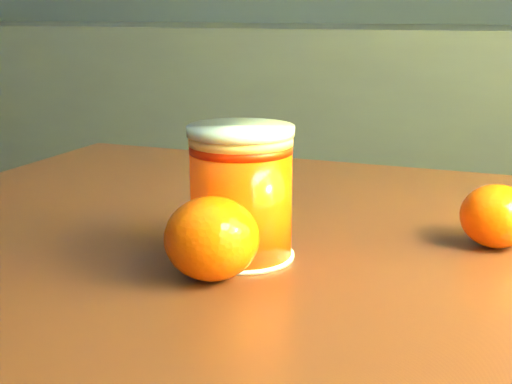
% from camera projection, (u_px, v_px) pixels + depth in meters
% --- Properties ---
extents(kitchen_counter, '(3.15, 0.60, 0.90)m').
position_uv_depth(kitchen_counter, '(123.00, 175.00, 2.18)').
color(kitchen_counter, '#4B4A4F').
rests_on(kitchen_counter, ground).
extents(table, '(1.00, 0.71, 0.75)m').
position_uv_depth(table, '(374.00, 364.00, 0.60)').
color(table, '#592816').
rests_on(table, ground).
extents(juice_glass, '(0.08, 0.08, 0.11)m').
position_uv_depth(juice_glass, '(241.00, 194.00, 0.57)').
color(juice_glass, '#FF4005').
rests_on(juice_glass, table).
extents(orange_front, '(0.08, 0.08, 0.06)m').
position_uv_depth(orange_front, '(212.00, 238.00, 0.53)').
color(orange_front, '#FF5305').
rests_on(orange_front, table).
extents(orange_back, '(0.07, 0.07, 0.05)m').
position_uv_depth(orange_back, '(497.00, 216.00, 0.60)').
color(orange_back, '#FF5305').
rests_on(orange_back, table).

